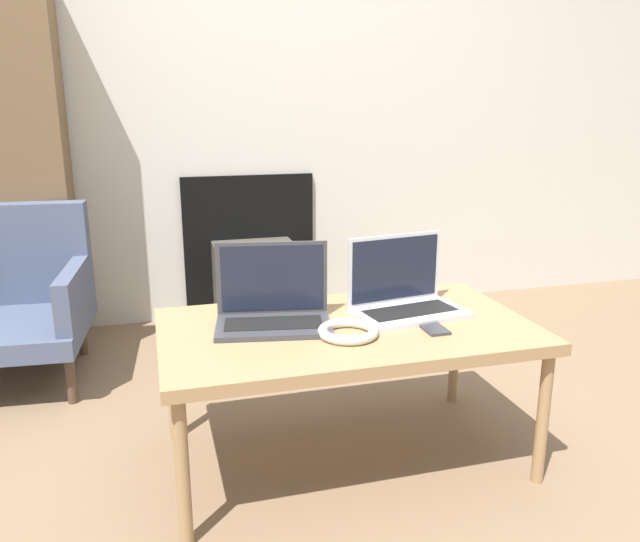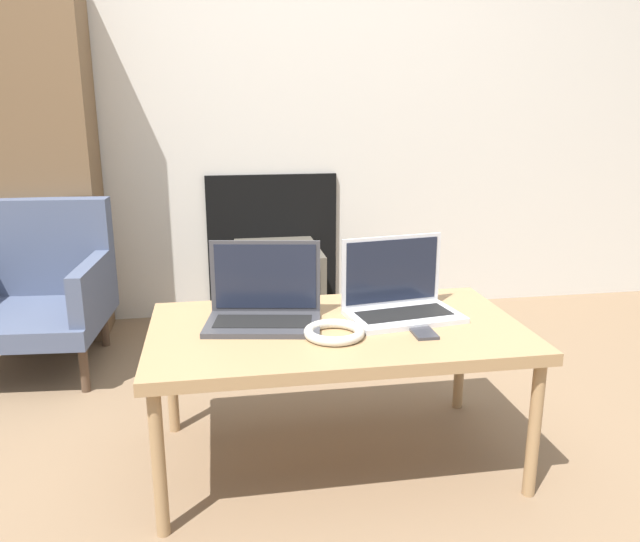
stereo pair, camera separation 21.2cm
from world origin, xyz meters
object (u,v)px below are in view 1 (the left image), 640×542
Objects in this scene: tv at (259,290)px; armchair at (12,294)px; phone at (432,327)px; headphones at (348,331)px; laptop_left at (273,306)px; laptop_right at (404,295)px.

tv is 0.72× the size of armchair.
phone is 0.27× the size of tv.
headphones is 0.25× the size of armchair.
headphones is at bearing -30.28° from laptop_left.
laptop_left is 2.11× the size of headphones.
headphones is at bearing -88.76° from tv.
phone is 0.19× the size of armchair.
laptop_left is 2.78× the size of phone.
laptop_left is at bearing 171.29° from laptop_right.
headphones reaches higher than tv.
armchair is at bearing 144.66° from laptop_left.
phone is at bearing -1.49° from headphones.
laptop_left reaches higher than tv.
laptop_right is 1.22m from tv.
armchair is at bearing 136.80° from laptop_right.
laptop_right reaches higher than phone.
phone is at bearing -34.22° from armchair.
phone is at bearing -91.45° from laptop_right.
laptop_left is at bearing -97.78° from tv.
phone is (0.26, -0.01, -0.01)m from headphones.
laptop_right is 0.29m from headphones.
headphones is at bearing 178.51° from phone.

